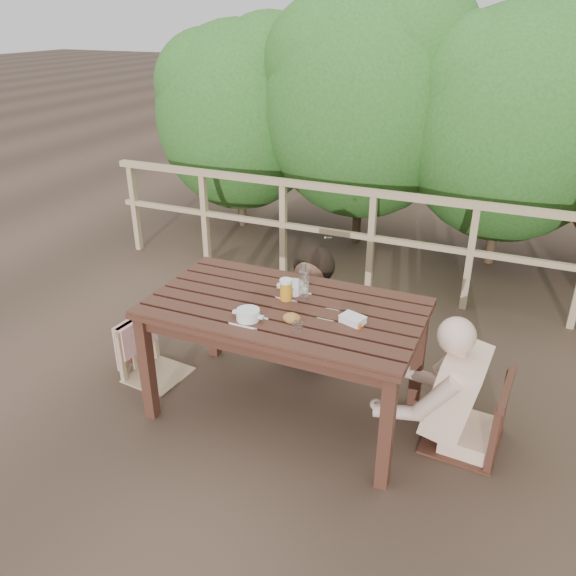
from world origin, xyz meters
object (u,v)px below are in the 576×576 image
at_px(soup_far, 292,288).
at_px(beer_glass, 286,291).
at_px(chair_far, 321,294).
at_px(table, 285,360).
at_px(diner_right, 482,348).
at_px(tumbler, 298,328).
at_px(bottle, 304,283).
at_px(bread_roll, 292,318).
at_px(butter_tub, 353,321).
at_px(chair_left, 153,328).
at_px(woman, 323,266).
at_px(chair_right, 471,380).
at_px(soup_near, 248,316).

bearing_deg(soup_far, beer_glass, -87.59).
bearing_deg(chair_far, table, -83.36).
bearing_deg(table, diner_right, 6.88).
bearing_deg(beer_glass, tumbler, -57.05).
bearing_deg(bottle, bread_roll, -82.23).
height_order(beer_glass, butter_tub, beer_glass).
relative_size(chair_left, tumbler, 10.71).
relative_size(table, bottle, 6.31).
bearing_deg(table, bottle, 50.14).
bearing_deg(chair_left, soup_far, -73.39).
xyz_separation_m(woman, soup_far, (0.04, -0.69, 0.13)).
xyz_separation_m(chair_far, butter_tub, (0.52, -0.90, 0.34)).
distance_m(chair_far, soup_far, 0.75).
xyz_separation_m(chair_far, woman, (-0.00, 0.02, 0.23)).
bearing_deg(chair_far, soup_far, -84.41).
bearing_deg(tumbler, chair_far, 103.37).
distance_m(woman, butter_tub, 1.06).
relative_size(chair_right, bottle, 3.48).
xyz_separation_m(chair_left, tumbler, (1.23, -0.26, 0.42)).
xyz_separation_m(diner_right, butter_tub, (-0.73, -0.19, 0.12)).
relative_size(table, bread_roll, 15.21).
bearing_deg(chair_far, bread_roll, -77.36).
relative_size(soup_near, bottle, 0.88).
height_order(chair_left, bottle, bottle).
bearing_deg(soup_far, table, -81.77).
bearing_deg(soup_near, soup_far, 77.41).
xyz_separation_m(table, bottle, (0.08, 0.10, 0.53)).
bearing_deg(beer_glass, chair_right, 3.71).
relative_size(soup_far, bread_roll, 2.24).
xyz_separation_m(chair_far, soup_near, (-0.06, -1.10, 0.35)).
height_order(soup_near, bread_roll, soup_near).
distance_m(woman, tumbler, 1.18).
height_order(diner_right, beer_glass, diner_right).
xyz_separation_m(table, butter_tub, (0.46, -0.05, 0.43)).
height_order(woman, tumbler, woman).
xyz_separation_m(bread_roll, tumbler, (0.08, -0.10, 0.01)).
distance_m(beer_glass, bottle, 0.12).
xyz_separation_m(chair_right, bread_roll, (-1.04, -0.32, 0.35)).
height_order(soup_far, bottle, bottle).
distance_m(chair_right, beer_glass, 1.25).
bearing_deg(chair_left, bread_roll, -92.28).
height_order(table, beer_glass, beer_glass).
xyz_separation_m(chair_far, diner_right, (1.25, -0.70, 0.22)).
relative_size(chair_left, bottle, 3.03).
bearing_deg(chair_right, bottle, -83.84).
height_order(table, chair_far, chair_far).
bearing_deg(chair_far, chair_left, -135.80).
bearing_deg(diner_right, chair_left, 98.08).
bearing_deg(butter_tub, table, -168.39).
bearing_deg(diner_right, tumbler, 117.05).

